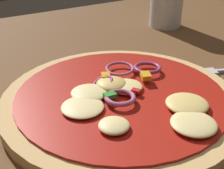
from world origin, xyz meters
name	(u,v)px	position (x,y,z in m)	size (l,w,h in m)	color
dining_table	(132,94)	(0.00, 0.00, 0.01)	(1.46, 0.90, 0.03)	brown
pizza	(122,99)	(-0.04, -0.04, 0.04)	(0.29, 0.29, 0.03)	tan
beer_glass	(167,0)	(0.23, 0.19, 0.08)	(0.07, 0.07, 0.13)	silver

